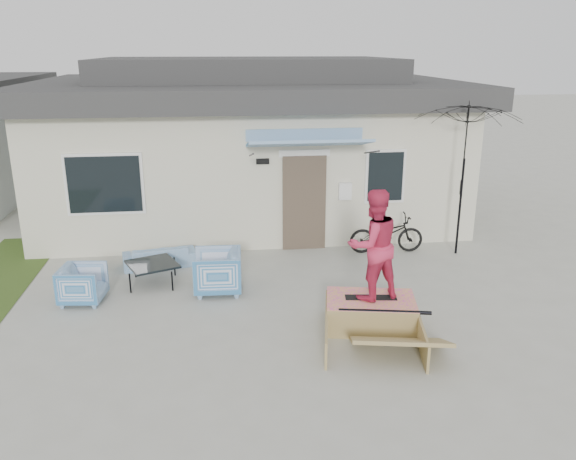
{
  "coord_description": "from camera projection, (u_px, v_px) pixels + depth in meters",
  "views": [
    {
      "loc": [
        -0.91,
        -7.65,
        4.32
      ],
      "look_at": [
        0.3,
        1.8,
        1.3
      ],
      "focal_mm": 36.09,
      "sensor_mm": 36.0,
      "label": 1
    }
  ],
  "objects": [
    {
      "name": "ground",
      "position": [
        283.0,
        350.0,
        8.65
      ],
      "size": [
        90.0,
        90.0,
        0.0
      ],
      "primitive_type": "plane",
      "color": "#A3A396",
      "rests_on": "ground"
    },
    {
      "name": "house",
      "position": [
        248.0,
        139.0,
        15.62
      ],
      "size": [
        10.8,
        8.49,
        4.1
      ],
      "color": "beige",
      "rests_on": "ground"
    },
    {
      "name": "loveseat",
      "position": [
        159.0,
        253.0,
        11.88
      ],
      "size": [
        1.52,
        0.68,
        0.57
      ],
      "primitive_type": "imported",
      "rotation": [
        0.0,
        0.0,
        3.32
      ],
      "color": "teal",
      "rests_on": "ground"
    },
    {
      "name": "armchair_left",
      "position": [
        83.0,
        282.0,
        10.16
      ],
      "size": [
        0.75,
        0.79,
        0.74
      ],
      "primitive_type": "imported",
      "rotation": [
        0.0,
        0.0,
        1.45
      ],
      "color": "teal",
      "rests_on": "ground"
    },
    {
      "name": "armchair_right",
      "position": [
        217.0,
        269.0,
        10.58
      ],
      "size": [
        0.83,
        0.88,
        0.87
      ],
      "primitive_type": "imported",
      "rotation": [
        0.0,
        0.0,
        -1.62
      ],
      "color": "teal",
      "rests_on": "ground"
    },
    {
      "name": "coffee_table",
      "position": [
        153.0,
        273.0,
        10.99
      ],
      "size": [
        1.11,
        1.11,
        0.42
      ],
      "primitive_type": "cube",
      "rotation": [
        0.0,
        0.0,
        0.4
      ],
      "color": "black",
      "rests_on": "ground"
    },
    {
      "name": "bicycle",
      "position": [
        387.0,
        230.0,
        12.61
      ],
      "size": [
        1.64,
        0.63,
        1.04
      ],
      "primitive_type": "imported",
      "rotation": [
        0.0,
        0.0,
        1.53
      ],
      "color": "black",
      "rests_on": "ground"
    },
    {
      "name": "patio_umbrella",
      "position": [
        463.0,
        175.0,
        12.16
      ],
      "size": [
        2.73,
        2.63,
        2.2
      ],
      "color": "black",
      "rests_on": "ground"
    },
    {
      "name": "skate_ramp",
      "position": [
        370.0,
        313.0,
        9.31
      ],
      "size": [
        1.75,
        2.12,
        0.47
      ],
      "primitive_type": null,
      "rotation": [
        0.0,
        0.0,
        -0.2
      ],
      "color": "#967F4A",
      "rests_on": "ground"
    },
    {
      "name": "skateboard",
      "position": [
        371.0,
        297.0,
        9.28
      ],
      "size": [
        0.84,
        0.32,
        0.05
      ],
      "primitive_type": "cube",
      "rotation": [
        0.0,
        0.0,
        -0.14
      ],
      "color": "black",
      "rests_on": "skate_ramp"
    },
    {
      "name": "skater",
      "position": [
        373.0,
        243.0,
        9.0
      ],
      "size": [
        1.01,
        0.87,
        1.78
      ],
      "primitive_type": "imported",
      "rotation": [
        0.0,
        0.0,
        3.4
      ],
      "color": "#D12E54",
      "rests_on": "skateboard"
    }
  ]
}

